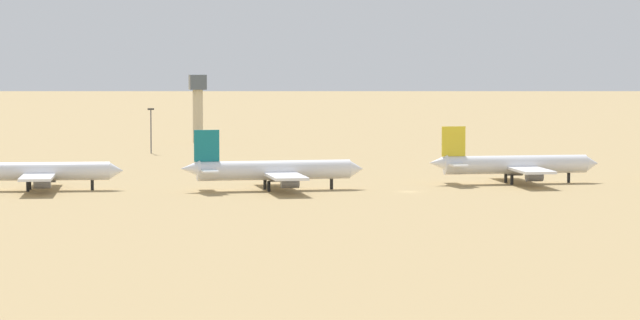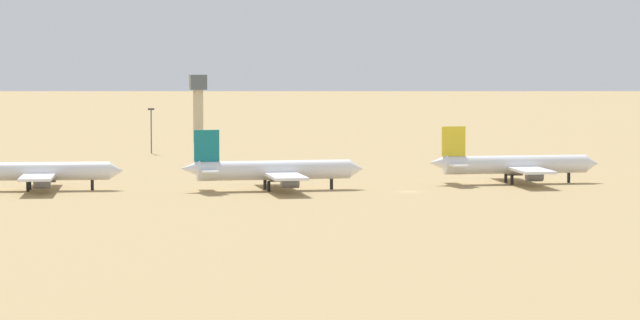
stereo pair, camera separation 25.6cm
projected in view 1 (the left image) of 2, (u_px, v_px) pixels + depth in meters
name	position (u px, v px, depth m)	size (l,w,h in m)	color
ground	(408.00, 192.00, 344.72)	(4000.00, 4000.00, 0.00)	tan
ridge_center	(151.00, 41.00, 1358.23)	(391.19, 314.54, 60.24)	gray
ridge_east	(467.00, 34.00, 1542.25)	(337.23, 244.11, 72.68)	gray
parked_jet_white_2	(34.00, 172.00, 346.96)	(38.08, 32.16, 12.57)	white
parked_jet_teal_3	(272.00, 170.00, 347.45)	(39.82, 33.33, 13.19)	white
parked_jet_yellow_4	(514.00, 165.00, 363.63)	(39.37, 32.96, 13.03)	white
control_tower	(198.00, 102.00, 506.75)	(5.20, 5.20, 21.29)	#C6B793
light_pole_mid	(151.00, 127.00, 458.98)	(1.80, 0.50, 12.85)	#59595E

